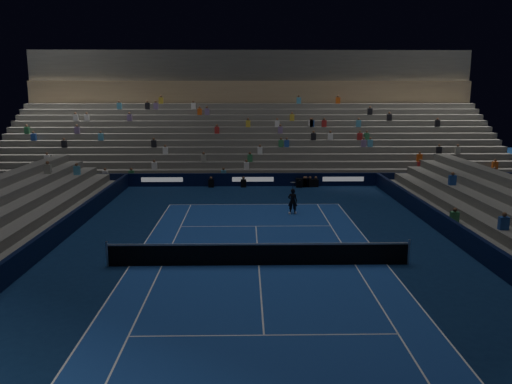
% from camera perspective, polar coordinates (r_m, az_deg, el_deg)
% --- Properties ---
extents(ground, '(90.00, 90.00, 0.00)m').
position_cam_1_polar(ground, '(22.24, 0.30, -8.09)').
color(ground, '#0B2046').
rests_on(ground, ground).
extents(court_surface, '(10.97, 23.77, 0.01)m').
position_cam_1_polar(court_surface, '(22.24, 0.30, -8.08)').
color(court_surface, navy).
rests_on(court_surface, ground).
extents(sponsor_barrier_far, '(44.00, 0.25, 1.00)m').
position_cam_1_polar(sponsor_barrier_far, '(40.08, -0.35, 1.37)').
color(sponsor_barrier_far, black).
rests_on(sponsor_barrier_far, ground).
extents(sponsor_barrier_east, '(0.25, 37.00, 1.00)m').
position_cam_1_polar(sponsor_barrier_east, '(24.33, 23.94, -6.14)').
color(sponsor_barrier_east, black).
rests_on(sponsor_barrier_east, ground).
extents(sponsor_barrier_west, '(0.25, 37.00, 1.00)m').
position_cam_1_polar(sponsor_barrier_west, '(23.90, -23.79, -6.43)').
color(sponsor_barrier_west, black).
rests_on(sponsor_barrier_west, ground).
extents(grandstand_main, '(44.00, 15.20, 11.20)m').
position_cam_1_polar(grandstand_main, '(49.05, -0.50, 6.57)').
color(grandstand_main, '#60605C').
rests_on(grandstand_main, ground).
extents(tennis_net, '(12.90, 0.10, 1.10)m').
position_cam_1_polar(tennis_net, '(22.08, 0.31, -6.85)').
color(tennis_net, '#B2B2B7').
rests_on(tennis_net, ground).
extents(tennis_player, '(0.61, 0.44, 1.55)m').
position_cam_1_polar(tennis_player, '(31.10, 4.05, -1.02)').
color(tennis_player, black).
rests_on(tennis_player, ground).
extents(broadcast_camera, '(0.52, 0.97, 0.66)m').
position_cam_1_polar(broadcast_camera, '(39.77, 4.77, 1.02)').
color(broadcast_camera, black).
rests_on(broadcast_camera, ground).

